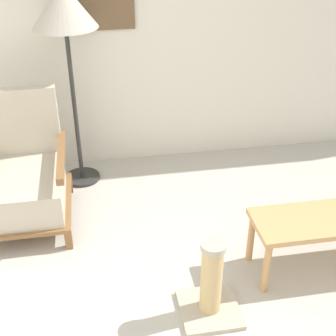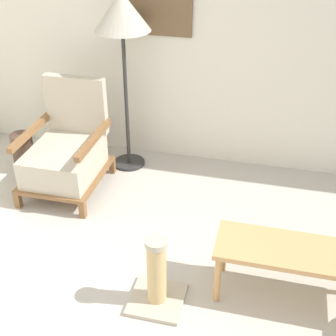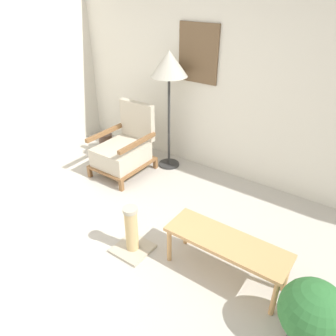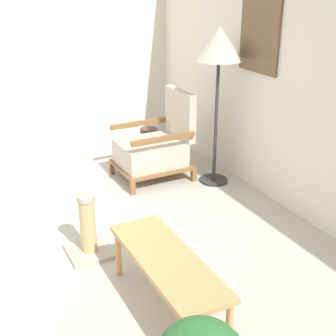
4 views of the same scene
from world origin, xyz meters
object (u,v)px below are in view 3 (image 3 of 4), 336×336
object	(u,v)px
coffee_table	(226,245)
potted_plant	(312,314)
vase	(106,145)
armchair	(124,149)
floor_lamp	(169,68)
scratching_post	(132,235)

from	to	relation	value
coffee_table	potted_plant	world-z (taller)	potted_plant
vase	potted_plant	bearing A→B (deg)	-20.83
vase	potted_plant	size ratio (longest dim) A/B	0.66
coffee_table	armchair	bearing A→B (deg)	156.28
coffee_table	potted_plant	bearing A→B (deg)	-15.58
armchair	floor_lamp	bearing A→B (deg)	51.70
armchair	coffee_table	xyz separation A→B (m)	(1.99, -0.87, 0.01)
vase	coffee_table	bearing A→B (deg)	-22.40
floor_lamp	vase	size ratio (longest dim) A/B	4.33
armchair	vase	world-z (taller)	armchair
floor_lamp	potted_plant	size ratio (longest dim) A/B	2.85
armchair	vase	bearing A→B (deg)	162.77
floor_lamp	scratching_post	xyz separation A→B (m)	(0.72, -1.62, -1.20)
vase	scratching_post	xyz separation A→B (m)	(1.64, -1.29, 0.01)
potted_plant	scratching_post	size ratio (longest dim) A/B	1.09
coffee_table	scratching_post	world-z (taller)	scratching_post
scratching_post	armchair	bearing A→B (deg)	134.67
armchair	floor_lamp	xyz separation A→B (m)	(0.39, 0.50, 1.05)
vase	armchair	bearing A→B (deg)	-17.23
scratching_post	potted_plant	bearing A→B (deg)	1.02
floor_lamp	vase	xyz separation A→B (m)	(-0.92, -0.33, -1.21)
vase	scratching_post	distance (m)	2.08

